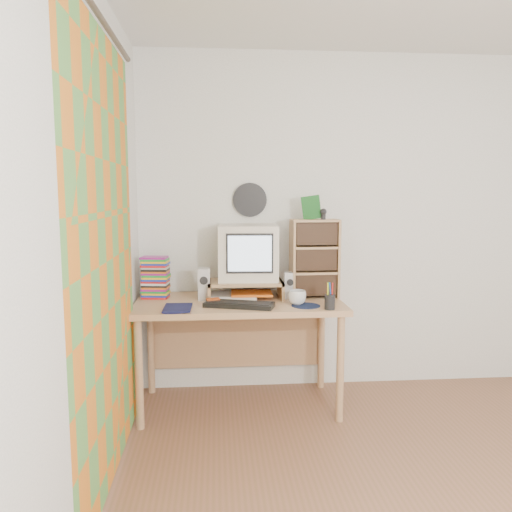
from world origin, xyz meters
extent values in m
plane|color=white|center=(0.00, 1.75, 1.25)|extent=(3.50, 0.00, 3.50)
plane|color=white|center=(-1.75, 0.00, 1.25)|extent=(0.00, 3.50, 3.50)
plane|color=orange|center=(-1.71, 0.48, 1.15)|extent=(0.00, 2.20, 2.20)
cylinder|color=black|center=(-0.93, 1.73, 1.43)|extent=(0.25, 0.02, 0.25)
cube|color=tan|center=(-1.03, 1.38, 0.73)|extent=(1.40, 0.70, 0.04)
cube|color=tan|center=(-1.03, 1.71, 0.38)|extent=(1.33, 0.02, 0.41)
cylinder|color=tan|center=(-1.67, 1.09, 0.35)|extent=(0.05, 0.05, 0.71)
cylinder|color=tan|center=(-0.39, 1.09, 0.35)|extent=(0.05, 0.05, 0.71)
cylinder|color=tan|center=(-1.67, 1.67, 0.35)|extent=(0.05, 0.05, 0.71)
cylinder|color=tan|center=(-0.39, 1.67, 0.35)|extent=(0.05, 0.05, 0.71)
cube|color=tan|center=(-1.23, 1.48, 0.81)|extent=(0.02, 0.30, 0.12)
cube|color=tan|center=(-0.73, 1.48, 0.81)|extent=(0.02, 0.30, 0.12)
cube|color=tan|center=(-0.98, 1.48, 0.86)|extent=(0.52, 0.30, 0.02)
cube|color=silver|center=(-0.96, 1.53, 1.06)|extent=(0.43, 0.43, 0.39)
cube|color=silver|center=(-1.27, 1.43, 0.86)|extent=(0.08, 0.08, 0.22)
cube|color=silver|center=(-0.68, 1.43, 0.84)|extent=(0.08, 0.08, 0.19)
cube|color=black|center=(-1.04, 1.20, 0.76)|extent=(0.47, 0.28, 0.03)
cube|color=tan|center=(-0.49, 1.48, 1.02)|extent=(0.33, 0.19, 0.55)
imported|color=silver|center=(-0.65, 1.23, 0.80)|extent=(0.12, 0.12, 0.09)
imported|color=#10133C|center=(-1.51, 1.15, 0.77)|extent=(0.22, 0.16, 0.04)
cylinder|color=black|center=(-0.60, 1.19, 0.75)|extent=(0.24, 0.24, 0.00)
cube|color=#B34013|center=(-1.20, 1.27, 0.77)|extent=(0.09, 0.07, 0.04)
cube|color=#1C6225|center=(-0.52, 1.49, 1.38)|extent=(0.13, 0.07, 0.16)
camera|label=1|loc=(-1.18, -1.95, 1.48)|focal=35.00mm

